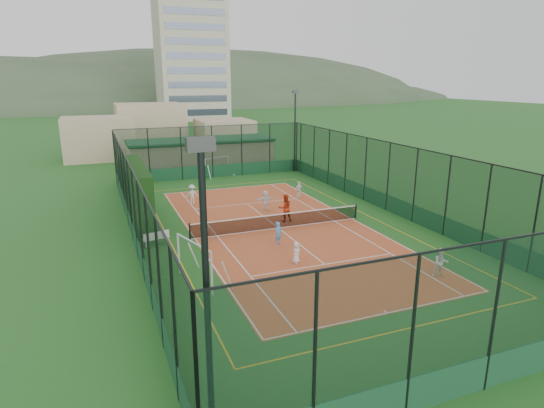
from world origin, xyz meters
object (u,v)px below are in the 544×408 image
Objects in this scene: white_bench at (156,238)px; child_near_left at (296,253)px; child_far_left at (192,194)px; coach at (285,208)px; apartment_tower at (191,52)px; child_far_right at (299,190)px; floodlight_ne at (295,132)px; futsal_goal_far at (217,167)px; clubhouse at (201,154)px; child_near_right at (441,263)px; child_near_mid at (278,233)px; futsal_goal_near at (194,263)px; child_far_back at (265,200)px; floodlight_sw at (208,316)px.

child_near_left reaches higher than white_bench.
child_far_left is 0.81× the size of coach.
apartment_tower reaches higher than child_far_left.
child_far_left is 8.59m from child_far_right.
child_far_left is at bearing -145.32° from floodlight_ne.
child_far_right is at bearing -87.65° from futsal_goal_far.
child_far_right is (5.84, 12.31, 0.08)m from child_near_left.
floodlight_ne is 0.54× the size of clubhouse.
child_near_right is (-4.08, -26.42, -3.38)m from floodlight_ne.
child_near_right reaches higher than child_far_right.
floodlight_ne is 66.39m from apartment_tower.
child_near_mid is 11.03m from child_far_left.
futsal_goal_far is (-8.06, 0.84, -3.21)m from floodlight_ne.
child_near_mid is (5.66, 3.38, -0.33)m from futsal_goal_near.
futsal_goal_near is 14.32m from child_far_left.
clubhouse is 17.83m from child_far_back.
clubhouse reaches higher than futsal_goal_near.
child_far_left reaches higher than child_far_right.
floodlight_sw is at bearing -122.95° from futsal_goal_far.
floodlight_ne is 26.94m from child_near_right.
child_near_left is 7.27m from coach.
apartment_tower is 19.65× the size of child_far_left.
coach is at bearing -63.90° from futsal_goal_near.
futsal_goal_far is (7.35, 23.58, -0.12)m from futsal_goal_near.
coach is at bearing -116.37° from floodlight_ne.
child_near_left is 10.06m from child_far_back.
floodlight_ne is 15.10m from child_far_back.
white_bench is at bearing -7.86° from futsal_goal_near.
clubhouse is at bearing 57.30° from white_bench.
floodlight_ne reaches higher than coach.
white_bench is at bearing 87.21° from floodlight_sw.
white_bench is 1.17× the size of child_far_right.
child_far_back is (1.81, 6.97, 0.06)m from child_near_mid.
coach is at bearing -106.36° from futsal_goal_far.
child_near_left is at bearing 56.35° from floodlight_sw.
apartment_tower is 15.98× the size of coach.
child_far_back reaches higher than child_near_mid.
futsal_goal_far is at bearing -84.52° from coach.
coach is (7.79, 7.38, -0.08)m from futsal_goal_near.
floodlight_sw is 39.63m from clubhouse.
futsal_goal_near is at bearing -125.24° from futsal_goal_far.
child_far_back is at bearing 49.26° from child_near_mid.
floodlight_ne is 27.64m from futsal_goal_near.
child_near_right is 16.48m from child_far_right.
floodlight_sw is 1.00× the size of floodlight_ne.
futsal_goal_near is 2.32× the size of child_near_mid.
floodlight_ne is at bearing -112.45° from coach.
clubhouse is 14.68m from child_far_left.
child_near_left is 2.90m from child_near_mid.
child_far_left reaches higher than child_near_mid.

